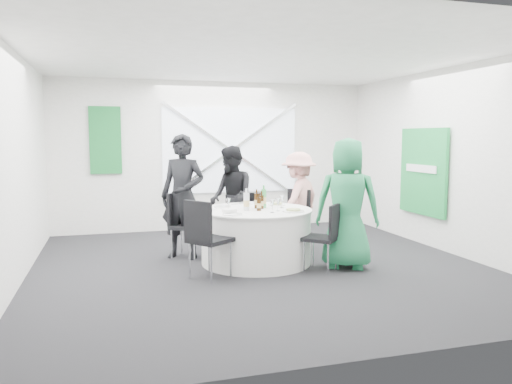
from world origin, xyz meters
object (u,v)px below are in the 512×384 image
object	(u,v)px
chair_back	(250,215)
person_man_back_left	(183,197)
banquet_table	(256,236)
person_woman_green	(347,203)
chair_back_left	(182,220)
green_water_bottle	(264,199)
clear_water_bottle	(246,202)
chair_front_right	(326,232)
person_woman_pink	(299,200)
chair_front_left	(205,233)
chair_back_right	(295,214)
person_man_back	(231,197)

from	to	relation	value
chair_back	person_man_back_left	world-z (taller)	person_man_back_left
banquet_table	person_woman_green	size ratio (longest dim) A/B	0.89
chair_back	chair_back_left	distance (m)	1.35
green_water_bottle	clear_water_bottle	bearing A→B (deg)	-147.78
chair_front_right	clear_water_bottle	bearing A→B (deg)	-81.29
person_woman_pink	green_water_bottle	distance (m)	1.04
banquet_table	chair_front_left	size ratio (longest dim) A/B	1.57
chair_front_right	green_water_bottle	size ratio (longest dim) A/B	2.77
person_woman_pink	green_water_bottle	size ratio (longest dim) A/B	4.72
chair_back_left	chair_back_right	xyz separation A→B (m)	(1.79, 0.07, -0.01)
person_man_back_left	green_water_bottle	distance (m)	1.18
chair_front_left	clear_water_bottle	xyz separation A→B (m)	(0.68, 0.55, 0.29)
person_man_back_left	person_man_back	xyz separation A→B (m)	(0.82, 0.43, -0.09)
person_man_back	clear_water_bottle	size ratio (longest dim) A/B	5.38
person_man_back_left	person_woman_green	distance (m)	2.34
clear_water_bottle	person_man_back_left	bearing A→B (deg)	140.01
person_man_back	green_water_bottle	bearing A→B (deg)	9.80
banquet_table	chair_front_right	size ratio (longest dim) A/B	1.75
chair_front_right	person_woman_pink	size ratio (longest dim) A/B	0.59
chair_back_right	chair_back_left	bearing A→B (deg)	-126.53
person_woman_green	green_water_bottle	size ratio (longest dim) A/B	5.42
chair_back	person_woman_green	bearing A→B (deg)	-53.27
chair_back_left	chair_front_left	world-z (taller)	chair_front_left
chair_back_left	person_man_back	bearing A→B (deg)	-32.20
chair_back	person_man_back_left	size ratio (longest dim) A/B	0.47
chair_back_left	chair_front_right	bearing A→B (deg)	-95.14
chair_back	green_water_bottle	world-z (taller)	green_water_bottle
person_man_back_left	chair_back_left	bearing A→B (deg)	145.72
chair_front_right	clear_water_bottle	xyz separation A→B (m)	(-0.91, 0.62, 0.36)
person_man_back_left	person_woman_pink	distance (m)	1.89
person_man_back	green_water_bottle	xyz separation A→B (m)	(0.26, -0.89, 0.07)
banquet_table	clear_water_bottle	distance (m)	0.53
chair_back	chair_front_left	xyz separation A→B (m)	(-1.09, -1.84, 0.10)
chair_front_right	chair_front_left	world-z (taller)	chair_front_left
clear_water_bottle	person_woman_pink	bearing A→B (deg)	38.27
clear_water_bottle	green_water_bottle	bearing A→B (deg)	32.22
chair_front_right	person_woman_green	distance (m)	0.50
chair_front_left	chair_back	bearing A→B (deg)	-67.65
green_water_bottle	person_woman_pink	bearing A→B (deg)	40.37
chair_front_left	person_woman_pink	size ratio (longest dim) A/B	0.65
person_man_back_left	chair_back_right	bearing A→B (deg)	34.73
chair_back	clear_water_bottle	bearing A→B (deg)	-95.90
clear_water_bottle	chair_back	bearing A→B (deg)	72.37
chair_front_right	person_man_back	world-z (taller)	person_man_back
chair_back_right	person_woman_green	bearing A→B (deg)	-27.46
person_woman_green	chair_back_right	bearing A→B (deg)	-49.88
person_woman_pink	clear_water_bottle	world-z (taller)	person_woman_pink
person_man_back	chair_front_left	bearing A→B (deg)	-30.40
chair_back	chair_back_left	size ratio (longest dim) A/B	0.88
chair_back	green_water_bottle	xyz separation A→B (m)	(-0.11, -1.10, 0.40)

